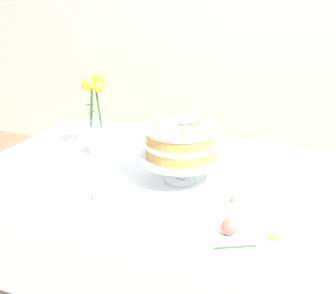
{
  "coord_description": "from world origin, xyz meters",
  "views": [
    {
      "loc": [
        0.59,
        -1.33,
        1.41
      ],
      "look_at": [
        0.04,
        -0.01,
        0.86
      ],
      "focal_mm": 46.86,
      "sensor_mm": 36.0,
      "label": 1
    }
  ],
  "objects": [
    {
      "name": "loose_petal_0",
      "position": [
        0.29,
        -0.08,
        0.74
      ],
      "size": [
        0.03,
        0.05,
        0.01
      ],
      "primitive_type": "ellipsoid",
      "rotation": [
        0.0,
        0.0,
        1.77
      ],
      "color": "#E56B51",
      "rests_on": "dining_table"
    },
    {
      "name": "flower_vase",
      "position": [
        -0.32,
        0.1,
        0.9
      ],
      "size": [
        0.1,
        0.11,
        0.33
      ],
      "color": "silver",
      "rests_on": "dining_table"
    },
    {
      "name": "teacup",
      "position": [
        -0.09,
        -0.24,
        0.77
      ],
      "size": [
        0.12,
        0.12,
        0.06
      ],
      "color": "white",
      "rests_on": "dining_table"
    },
    {
      "name": "layer_cake",
      "position": [
        0.09,
        -0.02,
        0.9
      ],
      "size": [
        0.25,
        0.25,
        0.12
      ],
      "color": "tan",
      "rests_on": "cake_stand"
    },
    {
      "name": "linen_napkin",
      "position": [
        0.09,
        -0.02,
        0.74
      ],
      "size": [
        0.37,
        0.37,
        0.0
      ],
      "primitive_type": "cube",
      "rotation": [
        0.0,
        0.0,
        -0.17
      ],
      "color": "white",
      "rests_on": "dining_table"
    },
    {
      "name": "dining_table",
      "position": [
        0.0,
        -0.02,
        0.65
      ],
      "size": [
        1.4,
        1.0,
        0.74
      ],
      "color": "white",
      "rests_on": "ground"
    },
    {
      "name": "cake_stand",
      "position": [
        0.09,
        -0.02,
        0.82
      ],
      "size": [
        0.29,
        0.29,
        0.1
      ],
      "color": "silver",
      "rests_on": "linen_napkin"
    },
    {
      "name": "fallen_rose",
      "position": [
        0.34,
        -0.28,
        0.76
      ],
      "size": [
        0.11,
        0.11,
        0.05
      ],
      "color": "#2D6028",
      "rests_on": "dining_table"
    },
    {
      "name": "loose_petal_1",
      "position": [
        0.46,
        -0.26,
        0.74
      ],
      "size": [
        0.04,
        0.02,
        0.01
      ],
      "primitive_type": "ellipsoid",
      "rotation": [
        0.0,
        0.0,
        6.23
      ],
      "color": "yellow",
      "rests_on": "dining_table"
    }
  ]
}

